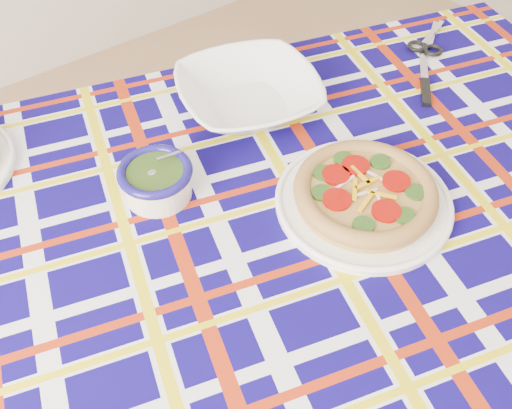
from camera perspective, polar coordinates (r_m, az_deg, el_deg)
floor at (r=1.70m, az=8.52°, el=-19.26°), size 4.00×4.00×0.00m
dining_table at (r=1.07m, az=1.06°, el=-5.00°), size 1.87×1.44×0.77m
tablecloth at (r=1.05m, az=1.08°, el=-4.17°), size 1.91×1.48×0.11m
main_focaccia_plate at (r=1.03m, az=10.86°, el=1.17°), size 0.44×0.44×0.06m
pesto_bowl at (r=1.04m, az=-9.96°, el=2.57°), size 0.18×0.18×0.08m
serving_bowl at (r=1.22m, az=-0.74°, el=10.97°), size 0.36×0.36×0.07m
table_knife at (r=1.42m, az=16.44°, el=13.23°), size 0.19×0.18×0.01m
kitchen_scissors at (r=1.54m, az=17.27°, el=16.05°), size 0.21×0.17×0.02m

